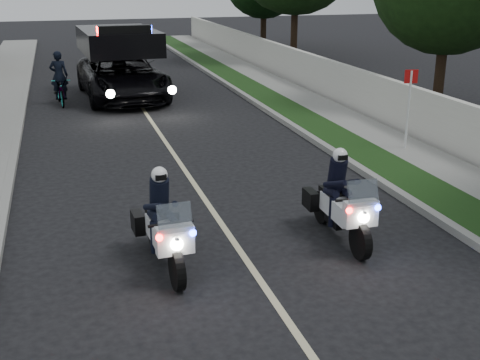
# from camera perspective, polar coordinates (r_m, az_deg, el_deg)

# --- Properties ---
(curb_right) EXTENTS (0.20, 60.00, 0.15)m
(curb_right) POSITION_cam_1_polar(r_m,az_deg,el_deg) (17.79, 6.89, 3.74)
(curb_right) COLOR gray
(curb_right) RESTS_ON ground
(grass_verge) EXTENTS (1.20, 60.00, 0.16)m
(grass_verge) POSITION_cam_1_polar(r_m,az_deg,el_deg) (18.07, 8.94, 3.90)
(grass_verge) COLOR #193814
(grass_verge) RESTS_ON ground
(sidewalk_right) EXTENTS (1.40, 60.00, 0.16)m
(sidewalk_right) POSITION_cam_1_polar(r_m,az_deg,el_deg) (18.65, 12.57, 4.14)
(sidewalk_right) COLOR gray
(sidewalk_right) RESTS_ON ground
(property_wall) EXTENTS (0.22, 60.00, 1.50)m
(property_wall) POSITION_cam_1_polar(r_m,az_deg,el_deg) (19.00, 15.38, 6.27)
(property_wall) COLOR beige
(property_wall) RESTS_ON ground
(curb_left) EXTENTS (0.20, 60.00, 0.15)m
(curb_left) POSITION_cam_1_polar(r_m,az_deg,el_deg) (16.45, -20.39, 1.42)
(curb_left) COLOR gray
(curb_left) RESTS_ON ground
(lane_marking) EXTENTS (0.12, 50.00, 0.01)m
(lane_marking) POSITION_cam_1_polar(r_m,az_deg,el_deg) (16.66, -6.21, 2.47)
(lane_marking) COLOR #BFB78C
(lane_marking) RESTS_ON ground
(police_moto_left) EXTENTS (0.81, 2.03, 1.70)m
(police_moto_left) POSITION_cam_1_polar(r_m,az_deg,el_deg) (10.44, -6.97, -7.88)
(police_moto_left) COLOR silver
(police_moto_left) RESTS_ON ground
(police_moto_right) EXTENTS (0.73, 2.02, 1.70)m
(police_moto_right) POSITION_cam_1_polar(r_m,az_deg,el_deg) (11.49, 9.17, -5.40)
(police_moto_right) COLOR silver
(police_moto_right) RESTS_ON ground
(police_suv) EXTENTS (3.25, 6.42, 3.05)m
(police_suv) POSITION_cam_1_polar(r_m,az_deg,el_deg) (24.38, -10.79, 7.48)
(police_suv) COLOR black
(police_suv) RESTS_ON ground
(bicycle) EXTENTS (0.84, 1.96, 1.00)m
(bicycle) POSITION_cam_1_polar(r_m,az_deg,el_deg) (23.72, -16.25, 6.75)
(bicycle) COLOR black
(bicycle) RESTS_ON ground
(cyclist) EXTENTS (0.68, 0.50, 1.76)m
(cyclist) POSITION_cam_1_polar(r_m,az_deg,el_deg) (23.72, -16.25, 6.75)
(cyclist) COLOR black
(cyclist) RESTS_ON ground
(sign_post) EXTENTS (0.43, 0.43, 2.34)m
(sign_post) POSITION_cam_1_polar(r_m,az_deg,el_deg) (17.17, 15.03, 2.41)
(sign_post) COLOR #A5270B
(sign_post) RESTS_ON ground
(tree_right_c) EXTENTS (5.34, 5.34, 8.82)m
(tree_right_c) POSITION_cam_1_polar(r_m,az_deg,el_deg) (23.23, 17.78, 6.36)
(tree_right_c) COLOR #173410
(tree_right_c) RESTS_ON ground
(tree_right_d) EXTENTS (7.22, 7.22, 11.34)m
(tree_right_d) POSITION_cam_1_polar(r_m,az_deg,el_deg) (33.99, 4.97, 10.89)
(tree_right_d) COLOR #183812
(tree_right_d) RESTS_ON ground
(tree_right_e) EXTENTS (5.45, 5.45, 8.49)m
(tree_right_e) POSITION_cam_1_polar(r_m,az_deg,el_deg) (39.97, 2.17, 12.13)
(tree_right_e) COLOR black
(tree_right_e) RESTS_ON ground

